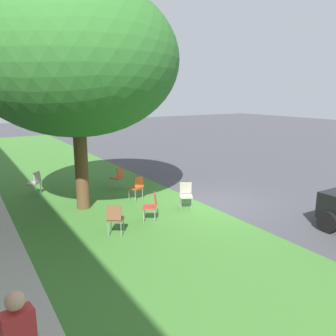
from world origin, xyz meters
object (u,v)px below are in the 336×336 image
(chair_0, at_px, (186,193))
(chair_4, at_px, (152,204))
(street_tree, at_px, (75,60))
(chair_5, at_px, (115,217))
(chair_1, at_px, (118,176))
(chair_2, at_px, (35,181))
(chair_3, at_px, (137,186))

(chair_0, height_order, chair_4, same)
(street_tree, bearing_deg, chair_5, -179.50)
(chair_1, bearing_deg, chair_4, 171.39)
(street_tree, relative_size, chair_2, 8.22)
(street_tree, height_order, chair_5, street_tree)
(street_tree, distance_m, chair_4, 5.06)
(chair_0, relative_size, chair_3, 1.00)
(chair_3, bearing_deg, chair_5, 142.34)
(street_tree, bearing_deg, chair_4, -148.00)
(street_tree, relative_size, chair_3, 8.22)
(chair_4, bearing_deg, chair_1, -8.61)
(chair_0, xyz_separation_m, chair_4, (-0.40, 1.55, 0.00))
(street_tree, height_order, chair_0, street_tree)
(street_tree, bearing_deg, chair_3, -94.86)
(street_tree, xyz_separation_m, chair_1, (1.64, -1.99, -4.31))
(chair_1, distance_m, chair_2, 3.18)
(chair_1, xyz_separation_m, chair_5, (-4.31, 1.97, 0.00))
(chair_3, relative_size, chair_5, 1.00)
(chair_1, relative_size, chair_5, 1.00)
(chair_0, relative_size, chair_4, 1.00)
(street_tree, relative_size, chair_4, 8.22)
(chair_1, height_order, chair_3, same)
(chair_5, bearing_deg, chair_2, 11.49)
(street_tree, xyz_separation_m, chair_0, (-1.85, -2.95, -4.31))
(street_tree, bearing_deg, chair_0, -122.04)
(chair_0, height_order, chair_3, same)
(chair_1, height_order, chair_5, same)
(chair_3, height_order, chair_4, same)
(chair_0, relative_size, chair_5, 1.00)
(chair_0, xyz_separation_m, chair_2, (4.43, 4.00, 0.00))
(chair_2, height_order, chair_5, same)
(chair_2, relative_size, chair_3, 1.00)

